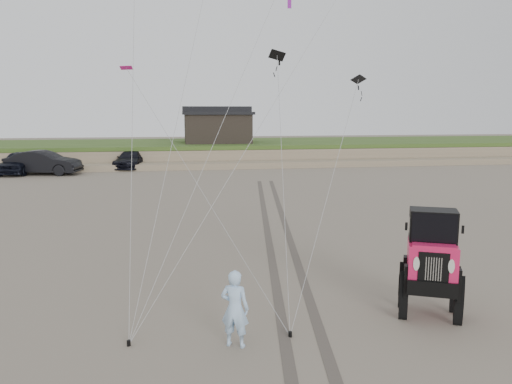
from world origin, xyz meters
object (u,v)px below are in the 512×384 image
truck_a (20,162)px  cabin (217,126)px  truck_c (131,160)px  jeep (431,275)px  man (235,308)px  truck_b (43,163)px

truck_a → cabin: bearing=30.0°
truck_a → truck_c: bearing=20.0°
truck_a → truck_c: size_ratio=1.02×
cabin → jeep: size_ratio=1.19×
truck_a → jeep: 34.32m
truck_c → man: man is taller
truck_b → jeep: 32.55m
cabin → truck_b: size_ratio=1.19×
truck_a → truck_b: bearing=-21.1°
truck_b → truck_c: truck_b is taller
man → truck_b: bearing=-45.9°
cabin → man: cabin is taller
truck_c → man: bearing=-71.2°
truck_b → jeep: size_ratio=1.00×
jeep → man: size_ratio=3.34×
truck_b → truck_c: bearing=-51.4°
truck_c → jeep: 33.05m
cabin → truck_c: size_ratio=1.30×
man → cabin: bearing=-70.4°
cabin → truck_c: (-7.53, -5.10, -2.52)m
cabin → man: size_ratio=3.96×
truck_a → truck_c: (7.99, 2.14, -0.14)m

